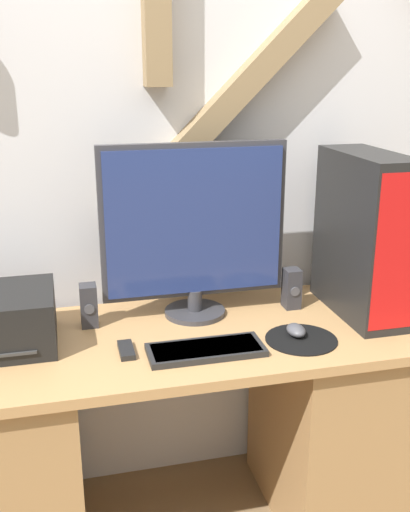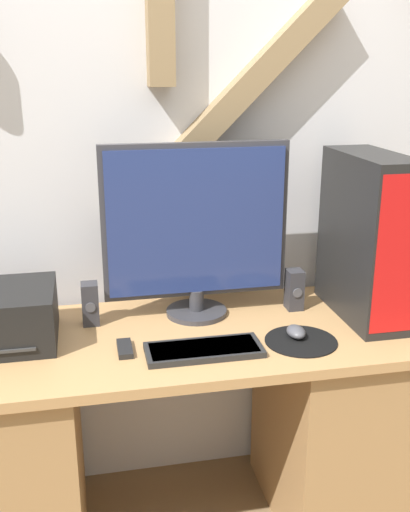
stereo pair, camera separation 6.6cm
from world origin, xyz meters
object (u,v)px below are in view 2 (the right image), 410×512
Objects in this scene: keyboard at (204,350)px; computer_tower at (368,237)px; remote_control at (125,349)px; mouse at (296,332)px; speaker_left at (90,304)px; speaker_right at (294,290)px; monitor at (196,227)px.

keyboard is 0.63× the size of computer_tower.
mouse is at bearing -2.05° from remote_control.
computer_tower is at bearing 25.67° from mouse.
speaker_right is at bearing -1.06° from speaker_left.
mouse is (0.29, 0.04, 0.01)m from keyboard.
monitor is at bearing 83.50° from keyboard.
speaker_right reaches higher than keyboard.
mouse is 0.23m from speaker_right.
monitor is 7.48× the size of mouse.
computer_tower reaches higher than speaker_left.
speaker_left is at bearing 112.71° from remote_control.
speaker_left is at bearing 138.95° from keyboard.
speaker_left reaches higher than remote_control.
computer_tower is at bearing -23.23° from speaker_right.
monitor is 5.52× the size of remote_control.
speaker_right is at bearing 19.05° from remote_control.
monitor is 0.40m from speaker_right.
keyboard is 0.41m from speaker_left.
mouse reaches higher than remote_control.
speaker_left is (-0.59, 0.23, 0.05)m from mouse.
computer_tower is 0.82m from remote_control.
keyboard is at bearing -163.24° from computer_tower.
speaker_left is at bearing 158.88° from mouse.
keyboard is 0.44m from speaker_right.
speaker_left reaches higher than keyboard.
mouse is 0.15× the size of computer_tower.
monitor reaches higher than remote_control.
remote_control is (-0.50, 0.02, -0.01)m from mouse.
computer_tower is at bearing 8.24° from remote_control.
speaker_right is at bearing -4.09° from monitor.
remote_control is at bearing -67.29° from speaker_left.
speaker_left is at bearing 173.50° from computer_tower.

